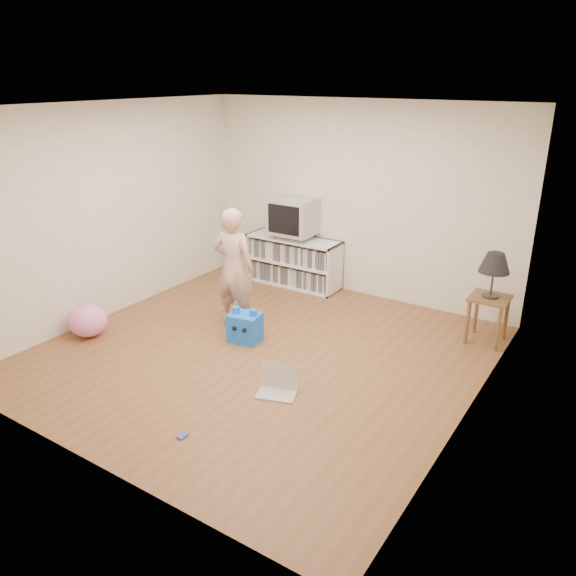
# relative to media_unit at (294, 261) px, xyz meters

# --- Properties ---
(ground) EXTENTS (4.50, 4.50, 0.00)m
(ground) POSITION_rel_media_unit_xyz_m (0.86, -2.04, -0.35)
(ground) COLOR brown
(ground) RESTS_ON ground
(walls) EXTENTS (4.52, 4.52, 2.60)m
(walls) POSITION_rel_media_unit_xyz_m (0.86, -2.04, 0.95)
(walls) COLOR beige
(walls) RESTS_ON ground
(ceiling) EXTENTS (4.50, 4.50, 0.01)m
(ceiling) POSITION_rel_media_unit_xyz_m (0.86, -2.04, 2.25)
(ceiling) COLOR white
(ceiling) RESTS_ON walls
(media_unit) EXTENTS (1.40, 0.45, 0.70)m
(media_unit) POSITION_rel_media_unit_xyz_m (0.00, 0.00, 0.00)
(media_unit) COLOR white
(media_unit) RESTS_ON ground
(dvd_deck) EXTENTS (0.45, 0.35, 0.07)m
(dvd_deck) POSITION_rel_media_unit_xyz_m (0.00, -0.02, 0.39)
(dvd_deck) COLOR gray
(dvd_deck) RESTS_ON media_unit
(crt_tv) EXTENTS (0.60, 0.53, 0.50)m
(crt_tv) POSITION_rel_media_unit_xyz_m (0.00, -0.02, 0.67)
(crt_tv) COLOR #A9A9AE
(crt_tv) RESTS_ON dvd_deck
(side_table) EXTENTS (0.42, 0.42, 0.55)m
(side_table) POSITION_rel_media_unit_xyz_m (2.85, -0.39, 0.07)
(side_table) COLOR brown
(side_table) RESTS_ON ground
(table_lamp) EXTENTS (0.34, 0.34, 0.52)m
(table_lamp) POSITION_rel_media_unit_xyz_m (2.85, -0.39, 0.59)
(table_lamp) COLOR #333333
(table_lamp) RESTS_ON side_table
(person) EXTENTS (0.57, 0.41, 1.46)m
(person) POSITION_rel_media_unit_xyz_m (0.15, -1.58, 0.38)
(person) COLOR #D0A48E
(person) RESTS_ON ground
(laptop) EXTENTS (0.45, 0.40, 0.26)m
(laptop) POSITION_rel_media_unit_xyz_m (1.47, -2.59, -0.28)
(laptop) COLOR silver
(laptop) RESTS_ON ground
(playing_cards) EXTENTS (0.07, 0.09, 0.02)m
(playing_cards) POSITION_rel_media_unit_xyz_m (1.20, -3.64, -0.34)
(playing_cards) COLOR #4156AE
(playing_cards) RESTS_ON ground
(plush_blue) EXTENTS (0.39, 0.34, 0.40)m
(plush_blue) POSITION_rel_media_unit_xyz_m (0.53, -1.88, -0.18)
(plush_blue) COLOR blue
(plush_blue) RESTS_ON ground
(plush_pink) EXTENTS (0.54, 0.54, 0.38)m
(plush_pink) POSITION_rel_media_unit_xyz_m (-1.09, -2.78, -0.16)
(plush_pink) COLOR pink
(plush_pink) RESTS_ON ground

